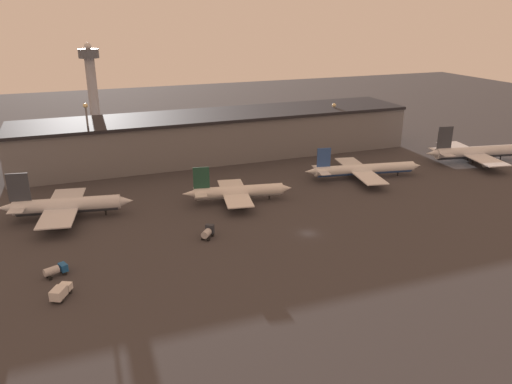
% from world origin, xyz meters
% --- Properties ---
extents(ground, '(600.00, 600.00, 0.00)m').
position_xyz_m(ground, '(0.00, 0.00, 0.00)').
color(ground, '#383538').
extents(terminal_building, '(162.95, 29.69, 18.31)m').
position_xyz_m(terminal_building, '(0.00, 83.23, 9.20)').
color(terminal_building, slate).
rests_on(terminal_building, ground).
extents(airplane_1, '(38.98, 33.21, 14.66)m').
position_xyz_m(airplane_1, '(-62.11, 35.73, 3.87)').
color(airplane_1, silver).
rests_on(airplane_1, ground).
extents(airplane_2, '(35.86, 27.24, 12.28)m').
position_xyz_m(airplane_2, '(-10.23, 30.35, 3.30)').
color(airplane_2, white).
rests_on(airplane_2, ground).
extents(airplane_3, '(45.18, 33.82, 12.10)m').
position_xyz_m(airplane_3, '(40.90, 36.87, 3.20)').
color(airplane_3, white).
rests_on(airplane_3, ground).
extents(airplane_4, '(43.20, 38.46, 15.19)m').
position_xyz_m(airplane_4, '(94.39, 38.79, 3.94)').
color(airplane_4, silver).
rests_on(airplane_4, ground).
extents(service_vehicle_0, '(5.61, 4.12, 2.60)m').
position_xyz_m(service_vehicle_0, '(-65.42, -0.14, 1.52)').
color(service_vehicle_0, '#195199').
rests_on(service_vehicle_0, ground).
extents(service_vehicle_1, '(4.90, 6.36, 2.82)m').
position_xyz_m(service_vehicle_1, '(-64.47, -10.80, 1.61)').
color(service_vehicle_1, white).
rests_on(service_vehicle_1, ground).
extents(service_vehicle_2, '(4.43, 4.76, 3.32)m').
position_xyz_m(service_vehicle_2, '(-26.78, 7.18, 1.71)').
color(service_vehicle_2, '#282D38').
rests_on(service_vehicle_2, ground).
extents(lamp_post_0, '(1.80, 1.80, 26.65)m').
position_xyz_m(lamp_post_0, '(-51.91, 78.26, 16.81)').
color(lamp_post_0, slate).
rests_on(lamp_post_0, ground).
extents(lamp_post_1, '(1.80, 1.80, 20.19)m').
position_xyz_m(lamp_post_1, '(50.87, 78.26, 13.22)').
color(lamp_post_1, slate).
rests_on(lamp_post_1, ground).
extents(control_tower, '(9.00, 9.00, 44.84)m').
position_xyz_m(control_tower, '(-46.13, 130.73, 25.98)').
color(control_tower, '#99999E').
rests_on(control_tower, ground).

